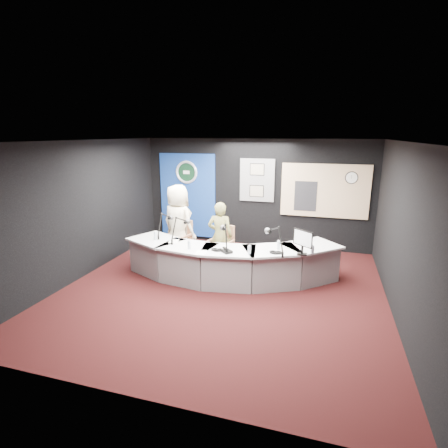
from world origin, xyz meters
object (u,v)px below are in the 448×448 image
(person_woman, at_px, (220,236))
(armchair_left, at_px, (179,241))
(person_man, at_px, (178,223))
(armchair_right, at_px, (220,250))
(broadcast_desk, at_px, (228,262))

(person_woman, bearing_deg, armchair_left, -14.01)
(armchair_left, distance_m, person_man, 0.42)
(armchair_right, height_order, person_woman, person_woman)
(armchair_left, height_order, armchair_right, armchair_left)
(armchair_left, bearing_deg, armchair_right, 4.14)
(person_woman, bearing_deg, broadcast_desk, 118.63)
(armchair_left, xyz_separation_m, armchair_right, (1.08, -0.20, -0.05))
(armchair_left, distance_m, armchair_right, 1.10)
(person_man, bearing_deg, armchair_left, -0.00)
(armchair_left, relative_size, person_man, 0.53)
(person_man, bearing_deg, armchair_right, -169.41)
(armchair_left, xyz_separation_m, person_man, (0.00, 0.00, 0.42))
(armchair_left, xyz_separation_m, person_woman, (1.08, -0.20, 0.27))
(broadcast_desk, xyz_separation_m, person_woman, (-0.32, 0.51, 0.38))
(armchair_left, distance_m, person_woman, 1.13)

